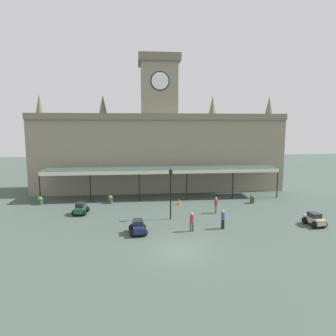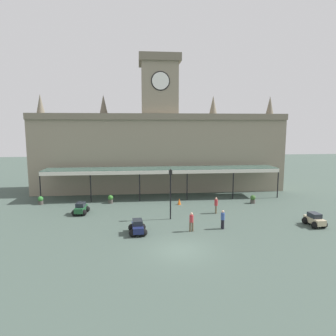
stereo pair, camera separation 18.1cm
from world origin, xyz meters
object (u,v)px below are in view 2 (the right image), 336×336
Objects in this scene: car_navy_sedan at (138,228)px; car_beige_sedan at (314,220)px; pedestrian_crossing_forecourt at (191,221)px; planter_forecourt_centre at (41,200)px; traffic_cone at (179,201)px; planter_near_kerb at (253,199)px; victorian_lamppost at (170,188)px; planter_by_canopy at (110,199)px; pedestrian_beside_cars at (223,219)px; car_green_sedan at (81,209)px; pedestrian_near_entrance at (216,205)px.

car_beige_sedan is at bearing 1.65° from car_navy_sedan.
pedestrian_crossing_forecourt is 1.74× the size of planter_forecourt_centre.
planter_forecourt_centre is (-15.85, 1.61, 0.13)m from traffic_cone.
car_beige_sedan is 2.21× the size of planter_near_kerb.
planter_by_canopy is (-6.34, 6.71, -2.58)m from victorian_lamppost.
planter_forecourt_centre is (-15.70, 10.50, -0.42)m from pedestrian_crossing_forecourt.
car_navy_sedan is at bearing -178.74° from pedestrian_crossing_forecourt.
pedestrian_beside_cars is 14.53m from planter_by_canopy.
planter_by_canopy is (-10.60, 9.92, -0.42)m from pedestrian_beside_cars.
car_beige_sedan reaches higher than planter_forecourt_centre.
planter_near_kerb is at bearing 7.30° from car_green_sedan.
car_green_sedan is 1.26× the size of pedestrian_beside_cars.
victorian_lamppost is 6.80× the size of traffic_cone.
car_green_sedan is 13.91m from pedestrian_near_entrance.
pedestrian_beside_cars is at bearing -23.77° from car_green_sedan.
pedestrian_near_entrance is at bearing 148.88° from car_beige_sedan.
car_navy_sedan is at bearing -73.06° from planter_by_canopy.
pedestrian_near_entrance is 1.74× the size of planter_by_canopy.
planter_near_kerb is (-2.54, 8.32, -0.01)m from car_beige_sedan.
pedestrian_near_entrance is 5.55m from victorian_lamppost.
car_green_sedan is at bearing -165.78° from traffic_cone.
planter_near_kerb reaches higher than traffic_cone.
pedestrian_crossing_forecourt is at bearing -90.98° from traffic_cone.
pedestrian_near_entrance is at bearing 17.04° from victorian_lamppost.
car_beige_sedan reaches higher than planter_near_kerb.
pedestrian_near_entrance is (-7.86, 4.74, 0.41)m from car_beige_sedan.
pedestrian_crossing_forecourt reaches higher than traffic_cone.
victorian_lamppost reaches higher than traffic_cone.
traffic_cone is (-2.69, 8.50, -0.55)m from pedestrian_beside_cars.
car_beige_sedan is 21.52m from planter_by_canopy.
victorian_lamppost is at bearing 111.55° from pedestrian_crossing_forecourt.
car_navy_sedan reaches higher than traffic_cone.
car_navy_sedan is 2.20× the size of planter_by_canopy.
victorian_lamppost reaches higher than planter_by_canopy.
car_green_sedan is 2.20× the size of planter_by_canopy.
traffic_cone is at bearing 73.43° from victorian_lamppost.
car_beige_sedan is at bearing -27.56° from planter_by_canopy.
car_beige_sedan is at bearing -37.38° from traffic_cone.
pedestrian_crossing_forecourt is at bearing -53.05° from planter_by_canopy.
planter_by_canopy is 7.94m from planter_forecourt_centre.
traffic_cone is 8.04m from planter_by_canopy.
planter_by_canopy and planter_near_kerb have the same top height.
victorian_lamppost is 6.14m from traffic_cone.
victorian_lamppost reaches higher than pedestrian_crossing_forecourt.
car_green_sedan reaches higher than traffic_cone.
planter_forecourt_centre is 24.54m from planter_near_kerb.
pedestrian_beside_cars is (13.23, -5.83, 0.41)m from car_green_sedan.
planter_by_canopy is at bearing 133.34° from victorian_lamppost.
victorian_lamppost reaches higher than car_navy_sedan.
car_green_sedan is at bearing 156.23° from pedestrian_beside_cars.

